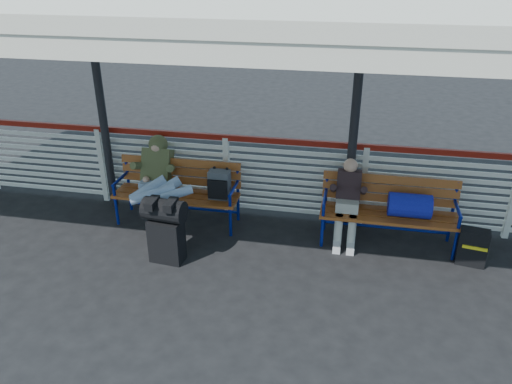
% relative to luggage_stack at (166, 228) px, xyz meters
% --- Properties ---
extents(ground, '(60.00, 60.00, 0.00)m').
position_rel_luggage_stack_xyz_m(ground, '(0.43, -0.44, -0.48)').
color(ground, black).
rests_on(ground, ground).
extents(fence, '(12.08, 0.08, 1.24)m').
position_rel_luggage_stack_xyz_m(fence, '(0.43, 1.46, 0.18)').
color(fence, silver).
rests_on(fence, ground).
extents(canopy, '(12.60, 3.60, 3.16)m').
position_rel_luggage_stack_xyz_m(canopy, '(0.43, 0.43, 2.56)').
color(canopy, silver).
rests_on(canopy, ground).
extents(luggage_stack, '(0.55, 0.35, 0.88)m').
position_rel_luggage_stack_xyz_m(luggage_stack, '(0.00, 0.00, 0.00)').
color(luggage_stack, black).
rests_on(luggage_stack, ground).
extents(bench_left, '(1.80, 0.56, 0.92)m').
position_rel_luggage_stack_xyz_m(bench_left, '(-0.04, 1.04, 0.10)').
color(bench_left, '#9C461E').
rests_on(bench_left, ground).
extents(bench_right, '(1.80, 0.56, 0.92)m').
position_rel_luggage_stack_xyz_m(bench_right, '(2.89, 0.98, 0.11)').
color(bench_right, '#9C461E').
rests_on(bench_right, ground).
extents(traveler_man, '(0.94, 1.64, 0.77)m').
position_rel_luggage_stack_xyz_m(traveler_man, '(-0.35, 0.69, 0.25)').
color(traveler_man, '#9CAFD2').
rests_on(traveler_man, ground).
extents(companion_person, '(0.32, 0.66, 1.15)m').
position_rel_luggage_stack_xyz_m(companion_person, '(2.22, 0.97, 0.12)').
color(companion_person, '#B2B0A1').
rests_on(companion_person, ground).
extents(suitcase_side, '(0.38, 0.27, 0.49)m').
position_rel_luggage_stack_xyz_m(suitcase_side, '(3.82, 0.67, -0.23)').
color(suitcase_side, black).
rests_on(suitcase_side, ground).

